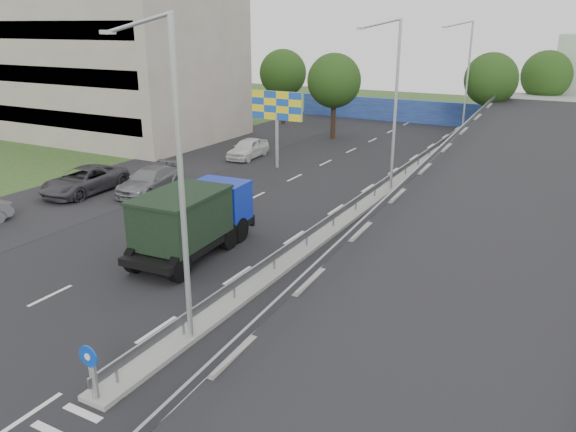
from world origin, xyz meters
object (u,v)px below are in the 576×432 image
Objects in this scene: lamp_post_near at (175,170)px; lamp_post_far at (466,73)px; dump_truck at (193,218)px; parked_car_d at (150,180)px; parked_car_e at (248,148)px; parked_car_c at (84,180)px; sign_bollard at (92,372)px; lamp_post_mid at (393,97)px; billboard at (277,110)px.

lamp_post_far is at bearing 90.00° from lamp_post_near.
dump_truck reaches higher than parked_car_d.
dump_truck is (-4.34, -33.89, -4.09)m from lamp_post_far.
dump_truck is 19.43m from parked_car_e.
parked_car_d is at bearing 28.20° from parked_car_c.
parked_car_e is (-12.57, 27.46, -0.26)m from sign_bollard.
lamp_post_mid is at bearing -20.21° from parked_car_e.
lamp_post_far is 1.40× the size of dump_truck.
billboard is 1.03× the size of parked_car_d.
lamp_post_mid is 20.00m from lamp_post_far.
lamp_post_mid and lamp_post_far have the same top height.
dump_truck is at bearing -46.04° from parked_car_d.
lamp_post_mid is 15.66m from parked_car_d.
billboard is 5.20m from parked_car_e.
lamp_post_near is at bearing -66.01° from parked_car_e.
dump_truck is at bearing -73.30° from billboard.
billboard is 0.95× the size of parked_car_c.
parked_car_c is at bearing 146.95° from lamp_post_near.
parked_car_d is (3.46, 2.04, -0.03)m from parked_car_c.
parked_car_e is at bearing 164.01° from lamp_post_mid.
lamp_post_mid is at bearing 68.82° from dump_truck.
lamp_post_far is at bearing 56.21° from parked_car_d.
parked_car_d reaches higher than parked_car_e.
lamp_post_mid is 9.47m from billboard.
dump_truck reaches higher than parked_car_c.
parked_car_e is at bearing 80.33° from parked_car_d.
lamp_post_far reaches higher than parked_car_d.
sign_bollard is 0.17× the size of lamp_post_near.
parked_car_c is at bearing -157.99° from parked_car_d.
sign_bollard is 0.37× the size of parked_car_e.
sign_bollard is at bearing -69.63° from parked_car_e.
lamp_post_mid is 1.00× the size of lamp_post_far.
lamp_post_far is 30.63m from parked_car_d.
lamp_post_mid is at bearing 27.45° from parked_car_c.
lamp_post_near reaches higher than billboard.
lamp_post_mid is at bearing 90.00° from lamp_post_near.
lamp_post_mid is 1.40× the size of dump_truck.
lamp_post_far is (0.11, 43.83, 4.77)m from sign_bollard.
dump_truck reaches higher than parked_car_e.
lamp_post_mid is 1.83× the size of billboard.
lamp_post_far is (0.00, 20.00, 0.00)m from lamp_post_mid.
lamp_post_near is at bearing -58.42° from dump_truck.
lamp_post_near is at bearing -53.03° from parked_car_d.
lamp_post_far reaches higher than sign_bollard.
dump_truck reaches higher than sign_bollard.
lamp_post_mid is at bearing 21.05° from parked_car_d.
dump_truck is 1.59× the size of parked_car_e.
lamp_post_near is at bearing -35.36° from parked_car_c.
parked_car_d is at bearing 138.65° from dump_truck.
parked_car_c is 1.27× the size of parked_car_e.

